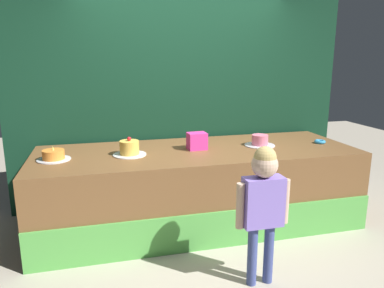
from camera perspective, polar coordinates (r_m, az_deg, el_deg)
ground_plane at (r=3.66m, az=3.43°, el=-15.95°), size 12.00×12.00×0.00m
stage_platform at (r=4.02m, az=0.85°, el=-6.69°), size 3.40×1.23×0.83m
curtain_backdrop at (r=4.49m, az=-1.55°, el=7.18°), size 4.10×0.08×2.62m
child_figure at (r=2.89m, az=11.09°, el=-8.22°), size 0.44×0.20×1.15m
pink_box at (r=3.89m, az=0.78°, el=0.47°), size 0.21×0.16×0.18m
donut at (r=4.44m, az=19.41°, el=0.35°), size 0.13×0.13×0.04m
cake_left at (r=3.73m, az=-20.88°, el=-1.70°), size 0.32×0.32×0.14m
cake_center at (r=3.71m, az=-9.77°, el=-0.72°), size 0.34×0.34×0.19m
cake_right at (r=4.13m, az=10.58°, el=0.45°), size 0.34×0.34×0.12m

